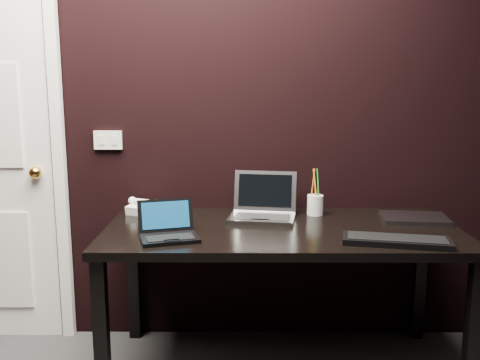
{
  "coord_description": "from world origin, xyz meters",
  "views": [
    {
      "loc": [
        0.11,
        -1.09,
        1.43
      ],
      "look_at": [
        0.1,
        1.35,
        0.98
      ],
      "focal_mm": 40.0,
      "sensor_mm": 36.0,
      "label": 1
    }
  ],
  "objects_px": {
    "desk": "(282,243)",
    "mobile_phone": "(144,219)",
    "closed_laptop": "(414,218)",
    "ext_keyboard": "(397,241)",
    "pen_cup": "(315,204)",
    "desk_phone": "(145,207)",
    "silver_laptop": "(263,210)",
    "netbook": "(168,231)"
  },
  "relations": [
    {
      "from": "pen_cup",
      "to": "desk_phone",
      "type": "bearing_deg",
      "value": 179.05
    },
    {
      "from": "silver_laptop",
      "to": "desk_phone",
      "type": "bearing_deg",
      "value": 171.45
    },
    {
      "from": "silver_laptop",
      "to": "mobile_phone",
      "type": "xyz_separation_m",
      "value": [
        -0.58,
        -0.17,
        -0.0
      ]
    },
    {
      "from": "netbook",
      "to": "pen_cup",
      "type": "height_order",
      "value": "pen_cup"
    },
    {
      "from": "netbook",
      "to": "ext_keyboard",
      "type": "height_order",
      "value": "netbook"
    },
    {
      "from": "ext_keyboard",
      "to": "closed_laptop",
      "type": "distance_m",
      "value": 0.45
    },
    {
      "from": "closed_laptop",
      "to": "mobile_phone",
      "type": "bearing_deg",
      "value": -174.43
    },
    {
      "from": "netbook",
      "to": "desk_phone",
      "type": "relative_size",
      "value": 1.5
    },
    {
      "from": "closed_laptop",
      "to": "ext_keyboard",
      "type": "bearing_deg",
      "value": -116.99
    },
    {
      "from": "ext_keyboard",
      "to": "desk_phone",
      "type": "relative_size",
      "value": 2.36
    },
    {
      "from": "silver_laptop",
      "to": "closed_laptop",
      "type": "bearing_deg",
      "value": -2.87
    },
    {
      "from": "ext_keyboard",
      "to": "desk_phone",
      "type": "height_order",
      "value": "desk_phone"
    },
    {
      "from": "ext_keyboard",
      "to": "pen_cup",
      "type": "height_order",
      "value": "pen_cup"
    },
    {
      "from": "netbook",
      "to": "ext_keyboard",
      "type": "relative_size",
      "value": 0.63
    },
    {
      "from": "netbook",
      "to": "silver_laptop",
      "type": "height_order",
      "value": "silver_laptop"
    },
    {
      "from": "pen_cup",
      "to": "silver_laptop",
      "type": "bearing_deg",
      "value": -164.31
    },
    {
      "from": "ext_keyboard",
      "to": "pen_cup",
      "type": "distance_m",
      "value": 0.59
    },
    {
      "from": "ext_keyboard",
      "to": "desk_phone",
      "type": "distance_m",
      "value": 1.3
    },
    {
      "from": "desk_phone",
      "to": "pen_cup",
      "type": "relative_size",
      "value": 0.82
    },
    {
      "from": "closed_laptop",
      "to": "silver_laptop",
      "type": "bearing_deg",
      "value": 177.13
    },
    {
      "from": "desk",
      "to": "netbook",
      "type": "distance_m",
      "value": 0.57
    },
    {
      "from": "mobile_phone",
      "to": "desk",
      "type": "bearing_deg",
      "value": -0.05
    },
    {
      "from": "ext_keyboard",
      "to": "mobile_phone",
      "type": "xyz_separation_m",
      "value": [
        -1.14,
        0.27,
        0.03
      ]
    },
    {
      "from": "netbook",
      "to": "desk",
      "type": "bearing_deg",
      "value": 20.09
    },
    {
      "from": "closed_laptop",
      "to": "pen_cup",
      "type": "bearing_deg",
      "value": 166.51
    },
    {
      "from": "silver_laptop",
      "to": "pen_cup",
      "type": "relative_size",
      "value": 1.5
    },
    {
      "from": "netbook",
      "to": "mobile_phone",
      "type": "bearing_deg",
      "value": 126.85
    },
    {
      "from": "desk",
      "to": "mobile_phone",
      "type": "distance_m",
      "value": 0.68
    },
    {
      "from": "desk",
      "to": "desk_phone",
      "type": "bearing_deg",
      "value": 159.6
    },
    {
      "from": "desk_phone",
      "to": "netbook",
      "type": "bearing_deg",
      "value": -67.75
    },
    {
      "from": "desk_phone",
      "to": "mobile_phone",
      "type": "distance_m",
      "value": 0.27
    },
    {
      "from": "desk",
      "to": "netbook",
      "type": "relative_size",
      "value": 5.6
    },
    {
      "from": "silver_laptop",
      "to": "closed_laptop",
      "type": "distance_m",
      "value": 0.77
    },
    {
      "from": "mobile_phone",
      "to": "pen_cup",
      "type": "xyz_separation_m",
      "value": [
        0.86,
        0.25,
        0.02
      ]
    },
    {
      "from": "desk_phone",
      "to": "closed_laptop",
      "type": "bearing_deg",
      "value": -5.43
    },
    {
      "from": "silver_laptop",
      "to": "pen_cup",
      "type": "distance_m",
      "value": 0.29
    },
    {
      "from": "desk_phone",
      "to": "ext_keyboard",
      "type": "bearing_deg",
      "value": -24.16
    },
    {
      "from": "desk_phone",
      "to": "mobile_phone",
      "type": "bearing_deg",
      "value": -80.86
    },
    {
      "from": "netbook",
      "to": "ext_keyboard",
      "type": "bearing_deg",
      "value": -4.39
    },
    {
      "from": "desk",
      "to": "silver_laptop",
      "type": "bearing_deg",
      "value": 117.29
    },
    {
      "from": "desk",
      "to": "desk_phone",
      "type": "distance_m",
      "value": 0.76
    },
    {
      "from": "desk_phone",
      "to": "mobile_phone",
      "type": "xyz_separation_m",
      "value": [
        0.04,
        -0.26,
        0.0
      ]
    }
  ]
}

